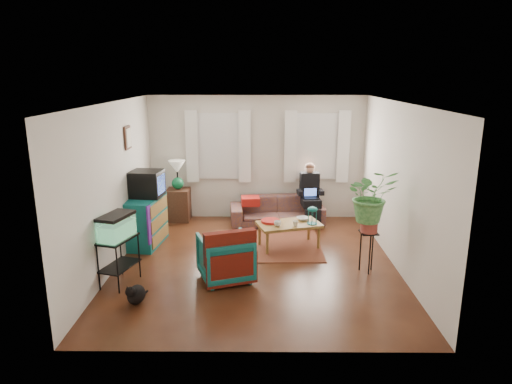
{
  "coord_description": "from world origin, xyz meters",
  "views": [
    {
      "loc": [
        0.06,
        -6.99,
        3.02
      ],
      "look_at": [
        0.0,
        0.4,
        1.1
      ],
      "focal_mm": 32.0,
      "sensor_mm": 36.0,
      "label": 1
    }
  ],
  "objects_px": {
    "coffee_table": "(289,235)",
    "dresser": "(146,221)",
    "sofa": "(277,206)",
    "aquarium_stand": "(119,261)",
    "plant_stand": "(367,252)",
    "side_table": "(179,205)",
    "armchair": "(225,255)"
  },
  "relations": [
    {
      "from": "sofa",
      "to": "side_table",
      "type": "height_order",
      "value": "sofa"
    },
    {
      "from": "coffee_table",
      "to": "dresser",
      "type": "bearing_deg",
      "value": 160.55
    },
    {
      "from": "aquarium_stand",
      "to": "armchair",
      "type": "xyz_separation_m",
      "value": [
        1.55,
        0.17,
        0.02
      ]
    },
    {
      "from": "armchair",
      "to": "side_table",
      "type": "bearing_deg",
      "value": -87.09
    },
    {
      "from": "sofa",
      "to": "aquarium_stand",
      "type": "height_order",
      "value": "sofa"
    },
    {
      "from": "coffee_table",
      "to": "plant_stand",
      "type": "bearing_deg",
      "value": -58.19
    },
    {
      "from": "dresser",
      "to": "armchair",
      "type": "height_order",
      "value": "dresser"
    },
    {
      "from": "armchair",
      "to": "sofa",
      "type": "bearing_deg",
      "value": -127.91
    },
    {
      "from": "dresser",
      "to": "coffee_table",
      "type": "height_order",
      "value": "dresser"
    },
    {
      "from": "side_table",
      "to": "armchair",
      "type": "height_order",
      "value": "armchair"
    },
    {
      "from": "dresser",
      "to": "coffee_table",
      "type": "bearing_deg",
      "value": 3.99
    },
    {
      "from": "coffee_table",
      "to": "aquarium_stand",
      "type": "bearing_deg",
      "value": -166.72
    },
    {
      "from": "aquarium_stand",
      "to": "side_table",
      "type": "bearing_deg",
      "value": 100.54
    },
    {
      "from": "coffee_table",
      "to": "sofa",
      "type": "bearing_deg",
      "value": 80.3
    },
    {
      "from": "side_table",
      "to": "dresser",
      "type": "distance_m",
      "value": 1.47
    },
    {
      "from": "plant_stand",
      "to": "aquarium_stand",
      "type": "bearing_deg",
      "value": -173.08
    },
    {
      "from": "armchair",
      "to": "plant_stand",
      "type": "relative_size",
      "value": 1.16
    },
    {
      "from": "dresser",
      "to": "aquarium_stand",
      "type": "distance_m",
      "value": 1.62
    },
    {
      "from": "side_table",
      "to": "plant_stand",
      "type": "relative_size",
      "value": 1.03
    },
    {
      "from": "sofa",
      "to": "coffee_table",
      "type": "bearing_deg",
      "value": -88.39
    },
    {
      "from": "sofa",
      "to": "dresser",
      "type": "relative_size",
      "value": 1.95
    },
    {
      "from": "aquarium_stand",
      "to": "coffee_table",
      "type": "xyz_separation_m",
      "value": [
        2.58,
        1.48,
        -0.13
      ]
    },
    {
      "from": "sofa",
      "to": "armchair",
      "type": "relative_size",
      "value": 2.51
    },
    {
      "from": "aquarium_stand",
      "to": "dresser",
      "type": "bearing_deg",
      "value": 106.76
    },
    {
      "from": "coffee_table",
      "to": "plant_stand",
      "type": "xyz_separation_m",
      "value": [
        1.16,
        -1.03,
        0.1
      ]
    },
    {
      "from": "aquarium_stand",
      "to": "plant_stand",
      "type": "bearing_deg",
      "value": 24.04
    },
    {
      "from": "coffee_table",
      "to": "side_table",
      "type": "bearing_deg",
      "value": 128.64
    },
    {
      "from": "coffee_table",
      "to": "armchair",
      "type": "bearing_deg",
      "value": -144.95
    },
    {
      "from": "aquarium_stand",
      "to": "coffee_table",
      "type": "relative_size",
      "value": 0.65
    },
    {
      "from": "dresser",
      "to": "coffee_table",
      "type": "relative_size",
      "value": 0.89
    },
    {
      "from": "dresser",
      "to": "plant_stand",
      "type": "bearing_deg",
      "value": -10.39
    },
    {
      "from": "sofa",
      "to": "armchair",
      "type": "distance_m",
      "value": 2.81
    }
  ]
}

